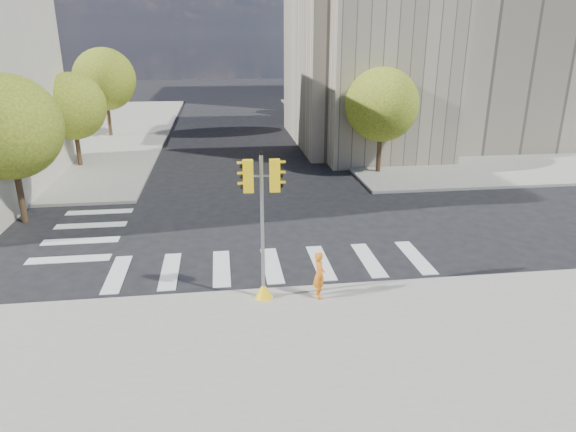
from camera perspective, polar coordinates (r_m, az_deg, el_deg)
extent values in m
plane|color=black|center=(20.41, -2.11, -3.13)|extent=(160.00, 160.00, 0.00)
cube|color=gray|center=(50.36, 18.37, 9.69)|extent=(28.00, 40.00, 0.15)
cube|color=#A29580|center=(43.05, 19.13, 17.40)|extent=(26.00, 14.00, 14.00)
cube|color=#A29580|center=(35.43, 10.58, 17.85)|extent=(8.00, 8.00, 14.00)
cylinder|color=#382616|center=(25.27, -27.56, 2.05)|extent=(0.28, 0.28, 2.45)
sphere|color=#405F1B|center=(24.65, -28.65, 8.67)|extent=(4.40, 4.40, 4.40)
cylinder|color=#382616|center=(34.58, -22.26, 6.80)|extent=(0.28, 0.28, 2.17)
sphere|color=#405F1B|center=(34.15, -22.84, 11.18)|extent=(4.00, 4.00, 4.00)
cylinder|color=#382616|center=(44.13, -19.24, 9.96)|extent=(0.28, 0.28, 2.62)
sphere|color=#405F1B|center=(43.77, -19.72, 14.12)|extent=(4.80, 4.80, 4.80)
cylinder|color=#382616|center=(30.93, 10.06, 6.79)|extent=(0.28, 0.28, 2.38)
sphere|color=#405F1B|center=(30.44, 10.38, 12.07)|extent=(4.20, 4.20, 4.20)
cylinder|color=#382616|center=(42.30, 5.22, 10.50)|extent=(0.28, 0.28, 2.52)
sphere|color=#405F1B|center=(41.93, 5.35, 14.69)|extent=(4.60, 4.60, 4.60)
cylinder|color=#382616|center=(53.98, 2.39, 12.39)|extent=(0.28, 0.28, 2.27)
sphere|color=#405F1B|center=(53.70, 2.44, 15.29)|extent=(4.00, 4.00, 4.00)
cylinder|color=black|center=(34.37, 9.17, 13.12)|extent=(0.12, 0.12, 8.00)
cube|color=black|center=(34.17, 9.55, 19.79)|extent=(0.35, 0.18, 0.22)
cylinder|color=black|center=(47.90, 4.33, 15.06)|extent=(0.12, 0.12, 8.00)
cube|color=black|center=(47.75, 4.45, 19.85)|extent=(0.35, 0.18, 0.22)
cone|color=yellow|center=(16.04, -2.74, -8.23)|extent=(0.56, 0.56, 0.50)
cylinder|color=gray|center=(15.21, -2.86, -1.54)|extent=(0.11, 0.11, 4.50)
cylinder|color=black|center=(14.54, -3.01, 6.95)|extent=(0.07, 0.07, 0.12)
cylinder|color=gray|center=(14.70, -2.97, 4.47)|extent=(0.90, 0.09, 0.06)
cube|color=yellow|center=(14.69, -4.45, 4.43)|extent=(0.31, 0.23, 0.95)
cube|color=yellow|center=(14.72, -1.48, 4.52)|extent=(0.31, 0.23, 0.95)
imported|color=orange|center=(15.86, 3.49, -6.54)|extent=(0.41, 0.58, 1.51)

